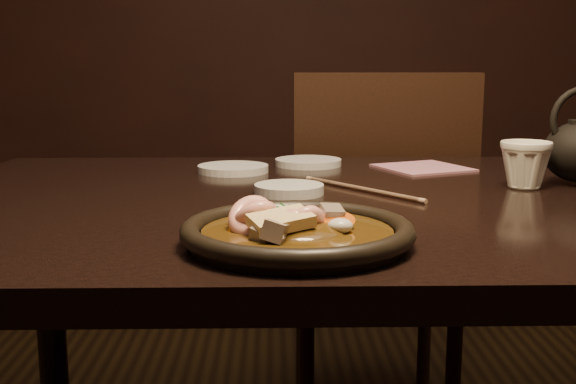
{
  "coord_description": "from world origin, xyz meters",
  "views": [
    {
      "loc": [
        -0.25,
        -1.09,
        0.96
      ],
      "look_at": [
        -0.23,
        -0.24,
        0.8
      ],
      "focal_mm": 45.0,
      "sensor_mm": 36.0,
      "label": 1
    }
  ],
  "objects_px": {
    "plate": "(297,233)",
    "tea_cup": "(525,163)",
    "chair": "(377,244)",
    "table": "(434,244)"
  },
  "relations": [
    {
      "from": "plate",
      "to": "tea_cup",
      "type": "distance_m",
      "value": 0.52
    },
    {
      "from": "table",
      "to": "plate",
      "type": "distance_m",
      "value": 0.38
    },
    {
      "from": "table",
      "to": "tea_cup",
      "type": "relative_size",
      "value": 19.37
    },
    {
      "from": "chair",
      "to": "plate",
      "type": "xyz_separation_m",
      "value": [
        -0.23,
        -0.94,
        0.26
      ]
    },
    {
      "from": "table",
      "to": "chair",
      "type": "height_order",
      "value": "chair"
    },
    {
      "from": "chair",
      "to": "tea_cup",
      "type": "distance_m",
      "value": 0.67
    },
    {
      "from": "table",
      "to": "tea_cup",
      "type": "height_order",
      "value": "tea_cup"
    },
    {
      "from": "chair",
      "to": "plate",
      "type": "bearing_deg",
      "value": 77.11
    },
    {
      "from": "chair",
      "to": "tea_cup",
      "type": "relative_size",
      "value": 11.24
    },
    {
      "from": "plate",
      "to": "tea_cup",
      "type": "xyz_separation_m",
      "value": [
        0.38,
        0.36,
        0.03
      ]
    }
  ]
}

